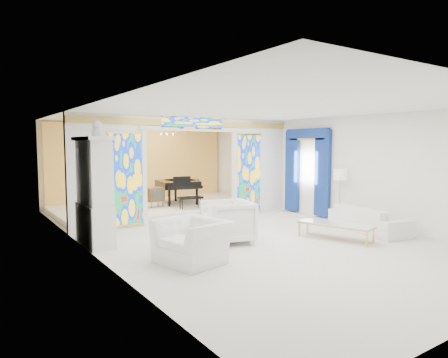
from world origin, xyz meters
TOP-DOWN VIEW (x-y plane):
  - floor at (0.00, 0.00)m, footprint 12.00×12.00m
  - ceiling at (0.00, 0.00)m, footprint 7.00×12.00m
  - wall_back at (0.00, 6.00)m, footprint 7.00×0.02m
  - wall_left at (-3.50, 0.00)m, footprint 0.02×12.00m
  - wall_right at (3.50, 0.00)m, footprint 0.02×12.00m
  - partition_wall at (0.00, 2.00)m, footprint 7.00×0.22m
  - stained_glass_left at (-2.03, 1.89)m, footprint 0.90×0.04m
  - stained_glass_right at (2.03, 1.89)m, footprint 0.90×0.04m
  - stained_glass_transom at (0.00, 1.89)m, footprint 2.00×0.04m
  - alcove_platform at (0.00, 4.10)m, footprint 6.80×3.80m
  - gold_curtain_back at (0.00, 5.88)m, footprint 6.70×0.10m
  - chandelier at (0.20, 4.00)m, footprint 0.48×0.48m
  - blue_drapes at (3.40, 0.70)m, footprint 0.14×1.85m
  - china_cabinet at (-3.22, 0.60)m, footprint 0.56×1.46m
  - armchair_left at (-2.09, -1.76)m, footprint 1.33×1.44m
  - armchair_right at (-0.68, -0.87)m, footprint 1.27×1.25m
  - sofa at (2.95, -1.93)m, footprint 1.29×2.33m
  - side_table at (-1.47, -1.18)m, footprint 0.59×0.59m
  - vase at (-1.47, -1.18)m, footprint 0.19×0.19m
  - coffee_table at (1.55, -2.06)m, footprint 1.04×1.81m
  - floor_lamp at (3.20, -0.79)m, footprint 0.47×0.47m
  - grand_piano at (0.74, 4.14)m, footprint 1.76×2.48m
  - tv_console at (-0.42, 3.69)m, footprint 0.60×0.45m

SIDE VIEW (x-z plane):
  - floor at x=0.00m, z-range 0.00..0.00m
  - alcove_platform at x=0.00m, z-range 0.00..0.18m
  - sofa at x=2.95m, z-range 0.00..0.64m
  - coffee_table at x=1.55m, z-range 0.16..0.55m
  - armchair_left at x=-2.09m, z-range 0.00..0.80m
  - side_table at x=-1.47m, z-range 0.10..0.75m
  - armchair_right at x=-0.68m, z-range 0.00..0.96m
  - tv_console at x=-0.42m, z-range 0.28..0.91m
  - vase at x=-1.47m, z-range 0.66..0.84m
  - grand_piano at x=0.74m, z-range 0.35..1.31m
  - china_cabinet at x=-3.22m, z-range -0.19..2.53m
  - floor_lamp at x=3.20m, z-range 0.54..2.06m
  - stained_glass_left at x=-2.03m, z-range 0.10..2.50m
  - stained_glass_right at x=2.03m, z-range 0.10..2.50m
  - wall_back at x=0.00m, z-range 0.00..3.00m
  - wall_left at x=-3.50m, z-range 0.00..3.00m
  - wall_right at x=3.50m, z-range 0.00..3.00m
  - gold_curtain_back at x=0.00m, z-range 0.05..2.95m
  - blue_drapes at x=3.40m, z-range 0.25..2.90m
  - partition_wall at x=0.00m, z-range 0.15..3.15m
  - chandelier at x=0.20m, z-range 2.40..2.70m
  - stained_glass_transom at x=0.00m, z-range 2.65..2.99m
  - ceiling at x=0.00m, z-range 2.99..3.01m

